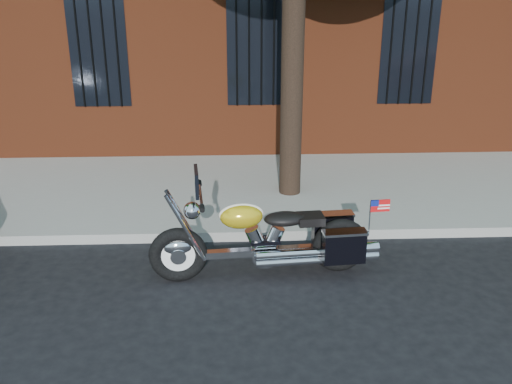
{
  "coord_description": "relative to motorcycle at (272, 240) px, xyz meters",
  "views": [
    {
      "loc": [
        -0.46,
        -6.18,
        3.64
      ],
      "look_at": [
        -0.17,
        0.8,
        0.96
      ],
      "focal_mm": 40.0,
      "sensor_mm": 36.0,
      "label": 1
    }
  ],
  "objects": [
    {
      "name": "ground",
      "position": [
        -0.02,
        -0.29,
        -0.5
      ],
      "size": [
        120.0,
        120.0,
        0.0
      ],
      "primitive_type": "plane",
      "color": "black",
      "rests_on": "ground"
    },
    {
      "name": "curb",
      "position": [
        -0.02,
        1.09,
        -0.42
      ],
      "size": [
        40.0,
        0.16,
        0.15
      ],
      "primitive_type": "cube",
      "color": "gray",
      "rests_on": "ground"
    },
    {
      "name": "sidewalk",
      "position": [
        -0.02,
        2.97,
        -0.42
      ],
      "size": [
        40.0,
        3.6,
        0.15
      ],
      "primitive_type": "cube",
      "color": "gray",
      "rests_on": "ground"
    },
    {
      "name": "motorcycle",
      "position": [
        0.0,
        0.0,
        0.0
      ],
      "size": [
        2.95,
        0.97,
        1.48
      ],
      "rotation": [
        0.0,
        0.0,
        0.09
      ],
      "color": "black",
      "rests_on": "ground"
    }
  ]
}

